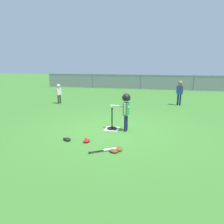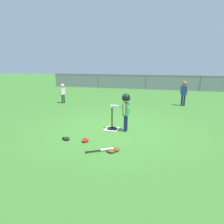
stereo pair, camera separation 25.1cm
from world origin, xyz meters
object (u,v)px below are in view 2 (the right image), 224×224
glove_by_plate (85,140)px  glove_near_bats (111,151)px  fielder_near_left (184,90)px  spare_bat_silver (104,150)px  glove_outfield_drop (66,139)px  fielder_deep_center (63,91)px  batting_tee (112,126)px  batter_child (126,105)px  glove_tossed_aside (116,149)px  baseball_on_tee (112,107)px

glove_by_plate → glove_near_bats: 0.94m
fielder_near_left → glove_by_plate: size_ratio=4.86×
spare_bat_silver → glove_outfield_drop: (-1.21, 0.40, 0.01)m
fielder_deep_center → glove_near_bats: (3.97, -5.03, -0.61)m
fielder_near_left → batting_tee: bearing=-119.3°
fielder_deep_center → spare_bat_silver: fielder_deep_center is taller
batter_child → fielder_near_left: size_ratio=0.96×
glove_near_bats → fielder_near_left: bearing=71.5°
fielder_deep_center → glove_outfield_drop: fielder_deep_center is taller
glove_by_plate → glove_near_bats: same height
fielder_deep_center → batter_child: bearing=-41.0°
batter_child → glove_outfield_drop: (-1.40, -1.13, -0.79)m
glove_near_bats → glove_tossed_aside: 0.15m
glove_tossed_aside → batter_child: bearing=92.6°
glove_outfield_drop → spare_bat_silver: bearing=-18.5°
glove_by_plate → fielder_deep_center: bearing=124.4°
spare_bat_silver → glove_by_plate: size_ratio=2.48×
fielder_near_left → glove_tossed_aside: 6.18m
batting_tee → glove_near_bats: bearing=-75.8°
fielder_deep_center → glove_near_bats: bearing=-51.7°
batting_tee → baseball_on_tee: (-0.00, 0.00, 0.60)m
spare_bat_silver → glove_near_bats: glove_near_bats is taller
batting_tee → fielder_deep_center: (-3.55, 3.38, 0.54)m
baseball_on_tee → glove_tossed_aside: (0.51, -1.53, -0.67)m
glove_by_plate → glove_tossed_aside: bearing=-19.5°
baseball_on_tee → glove_by_plate: 1.43m
spare_bat_silver → fielder_deep_center: bearing=127.3°
batting_tee → glove_outfield_drop: (-0.95, -1.21, -0.07)m
spare_bat_silver → glove_by_plate: bearing=147.7°
spare_bat_silver → glove_outfield_drop: bearing=161.5°
batter_child → spare_bat_silver: batter_child is taller
glove_near_bats → glove_outfield_drop: (-1.37, 0.43, 0.00)m
baseball_on_tee → glove_outfield_drop: baseball_on_tee is taller
fielder_deep_center → glove_near_bats: fielder_deep_center is taller
fielder_deep_center → glove_by_plate: size_ratio=4.05×
baseball_on_tee → batter_child: 0.47m
spare_bat_silver → glove_by_plate: 0.79m
baseball_on_tee → spare_bat_silver: bearing=-81.1°
glove_tossed_aside → fielder_deep_center: bearing=129.6°
batting_tee → glove_near_bats: batting_tee is taller
baseball_on_tee → fielder_deep_center: fielder_deep_center is taller
batter_child → glove_tossed_aside: batter_child is taller
batting_tee → fielder_near_left: fielder_near_left is taller
batter_child → glove_outfield_drop: 1.96m
batting_tee → glove_tossed_aside: (0.51, -1.53, -0.07)m
glove_outfield_drop → baseball_on_tee: bearing=51.9°
batting_tee → baseball_on_tee: bearing=153.4°
glove_by_plate → glove_tossed_aside: (0.92, -0.33, 0.00)m
baseball_on_tee → spare_bat_silver: 1.77m
glove_by_plate → glove_outfield_drop: (-0.54, -0.02, 0.00)m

